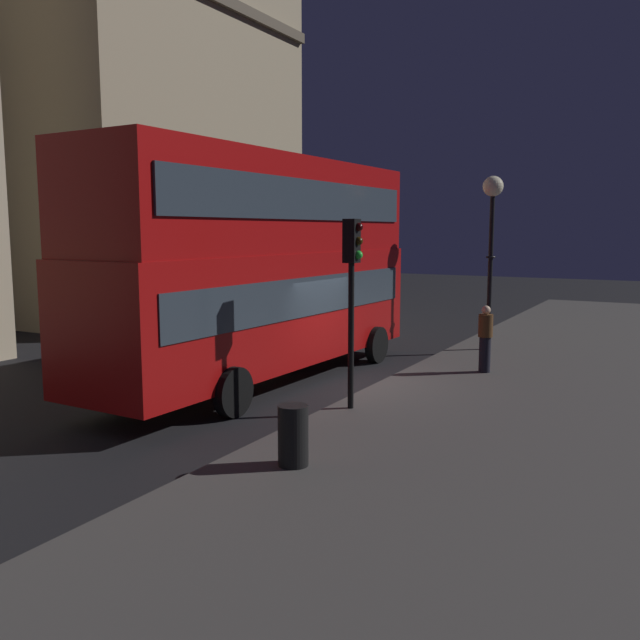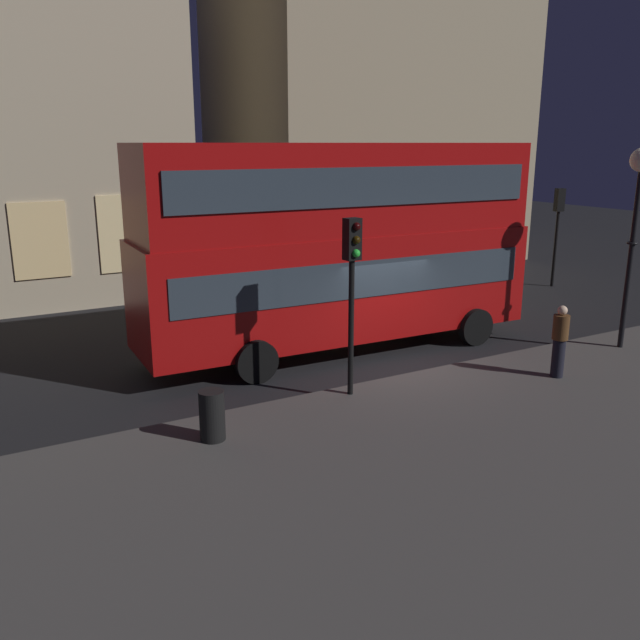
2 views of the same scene
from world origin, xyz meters
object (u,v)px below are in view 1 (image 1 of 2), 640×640
traffic_light_far_side (358,255)px  street_lamp (492,213)px  double_decker_bus (262,259)px  pedestrian (485,338)px  traffic_light_near_kerb (352,273)px  litter_bin (293,435)px

traffic_light_far_side → street_lamp: 8.51m
double_decker_bus → pedestrian: double_decker_bus is taller
traffic_light_near_kerb → street_lamp: bearing=-6.8°
street_lamp → litter_bin: size_ratio=5.48×
traffic_light_near_kerb → pedestrian: bearing=-19.0°
street_lamp → double_decker_bus: bearing=149.5°
traffic_light_near_kerb → pedestrian: (4.73, -1.41, -1.85)m
pedestrian → litter_bin: size_ratio=1.81×
traffic_light_near_kerb → traffic_light_far_side: (13.00, 6.13, -0.15)m
street_lamp → traffic_light_near_kerb: bearing=175.6°
pedestrian → street_lamp: bearing=-84.6°
traffic_light_near_kerb → street_lamp: 8.17m
traffic_light_near_kerb → double_decker_bus: bearing=61.0°
traffic_light_near_kerb → traffic_light_far_side: 14.37m
traffic_light_near_kerb → street_lamp: size_ratio=0.74×
pedestrian → traffic_light_far_side: bearing=-55.7°
traffic_light_far_side → litter_bin: traffic_light_far_side is taller
traffic_light_near_kerb → street_lamp: (8.03, -0.61, 1.34)m
double_decker_bus → street_lamp: size_ratio=2.08×
pedestrian → litter_bin: pedestrian is taller
street_lamp → litter_bin: bearing=-179.7°
double_decker_bus → pedestrian: (3.14, -4.59, -2.00)m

